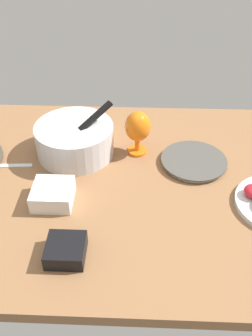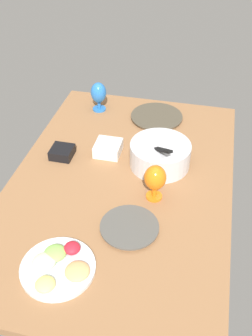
{
  "view_description": "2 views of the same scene",
  "coord_description": "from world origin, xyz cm",
  "px_view_note": "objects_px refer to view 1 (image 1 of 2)",
  "views": [
    {
      "loc": [
        6.82,
        -99.2,
        85.94
      ],
      "look_at": [
        2.95,
        -1.36,
        6.73
      ],
      "focal_mm": 39.45,
      "sensor_mm": 36.0,
      "label": 1
    },
    {
      "loc": [
        134.45,
        33.72,
        123.05
      ],
      "look_at": [
        -2.75,
        2.13,
        6.73
      ],
      "focal_mm": 41.83,
      "sensor_mm": 36.0,
      "label": 2
    }
  ],
  "objects_px": {
    "mixing_bowl": "(75,139)",
    "square_bowl_white": "(53,193)",
    "square_bowl_black": "(66,249)",
    "hurricane_glass_orange": "(138,128)",
    "dinner_plate_right": "(194,161)"
  },
  "relations": [
    {
      "from": "hurricane_glass_orange",
      "to": "square_bowl_white",
      "type": "height_order",
      "value": "hurricane_glass_orange"
    },
    {
      "from": "square_bowl_black",
      "to": "square_bowl_white",
      "type": "relative_size",
      "value": 0.84
    },
    {
      "from": "dinner_plate_right",
      "to": "square_bowl_black",
      "type": "bearing_deg",
      "value": -132.57
    },
    {
      "from": "mixing_bowl",
      "to": "square_bowl_white",
      "type": "bearing_deg",
      "value": -97.29
    },
    {
      "from": "mixing_bowl",
      "to": "hurricane_glass_orange",
      "type": "bearing_deg",
      "value": 3.3
    },
    {
      "from": "hurricane_glass_orange",
      "to": "square_bowl_black",
      "type": "height_order",
      "value": "hurricane_glass_orange"
    },
    {
      "from": "square_bowl_black",
      "to": "square_bowl_white",
      "type": "xyz_separation_m",
      "value": [
        -0.08,
        0.22,
        0.01
      ]
    },
    {
      "from": "square_bowl_white",
      "to": "dinner_plate_right",
      "type": "bearing_deg",
      "value": 24.45
    },
    {
      "from": "mixing_bowl",
      "to": "square_bowl_white",
      "type": "height_order",
      "value": "mixing_bowl"
    },
    {
      "from": "mixing_bowl",
      "to": "square_bowl_white",
      "type": "xyz_separation_m",
      "value": [
        -0.04,
        -0.27,
        -0.03
      ]
    },
    {
      "from": "dinner_plate_right",
      "to": "hurricane_glass_orange",
      "type": "bearing_deg",
      "value": 162.64
    },
    {
      "from": "dinner_plate_right",
      "to": "square_bowl_black",
      "type": "relative_size",
      "value": 2.23
    },
    {
      "from": "dinner_plate_right",
      "to": "square_bowl_white",
      "type": "bearing_deg",
      "value": -155.55
    },
    {
      "from": "mixing_bowl",
      "to": "hurricane_glass_orange",
      "type": "xyz_separation_m",
      "value": [
        0.24,
        0.01,
        0.04
      ]
    },
    {
      "from": "hurricane_glass_orange",
      "to": "square_bowl_white",
      "type": "bearing_deg",
      "value": -133.55
    }
  ]
}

